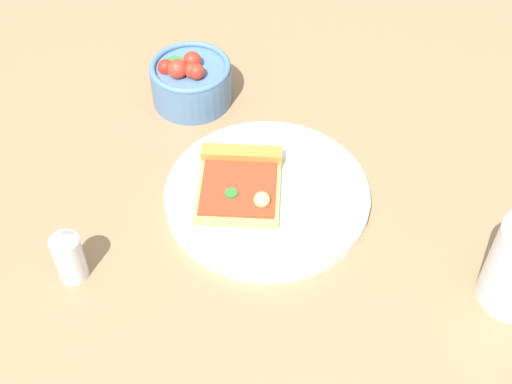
{
  "coord_description": "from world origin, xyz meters",
  "views": [
    {
      "loc": [
        0.29,
        0.39,
        0.61
      ],
      "look_at": [
        -0.01,
        -0.03,
        0.03
      ],
      "focal_mm": 47.8,
      "sensor_mm": 36.0,
      "label": 1
    }
  ],
  "objects_px": {
    "pizza_slice_main": "(240,180)",
    "salad_bowl": "(191,81)",
    "plate": "(267,195)",
    "pepper_shaker": "(68,255)"
  },
  "relations": [
    {
      "from": "pizza_slice_main",
      "to": "plate",
      "type": "bearing_deg",
      "value": 124.35
    },
    {
      "from": "salad_bowl",
      "to": "pepper_shaker",
      "type": "xyz_separation_m",
      "value": [
        0.25,
        0.17,
        0.0
      ]
    },
    {
      "from": "salad_bowl",
      "to": "pepper_shaker",
      "type": "bearing_deg",
      "value": 34.35
    },
    {
      "from": "pepper_shaker",
      "to": "plate",
      "type": "bearing_deg",
      "value": 172.36
    },
    {
      "from": "pizza_slice_main",
      "to": "pepper_shaker",
      "type": "relative_size",
      "value": 2.1
    },
    {
      "from": "plate",
      "to": "pizza_slice_main",
      "type": "bearing_deg",
      "value": -55.65
    },
    {
      "from": "plate",
      "to": "salad_bowl",
      "type": "distance_m",
      "value": 0.21
    },
    {
      "from": "pizza_slice_main",
      "to": "pepper_shaker",
      "type": "xyz_separation_m",
      "value": [
        0.21,
        -0.0,
        0.01
      ]
    },
    {
      "from": "plate",
      "to": "pepper_shaker",
      "type": "height_order",
      "value": "pepper_shaker"
    },
    {
      "from": "pizza_slice_main",
      "to": "salad_bowl",
      "type": "distance_m",
      "value": 0.18
    }
  ]
}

